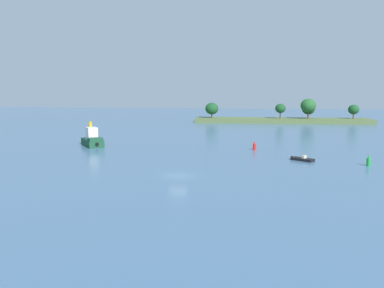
# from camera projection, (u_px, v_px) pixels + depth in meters

# --- Properties ---
(ground_plane) EXTENTS (400.00, 400.00, 0.00)m
(ground_plane) POSITION_uv_depth(u_px,v_px,m) (178.00, 176.00, 58.92)
(ground_plane) COLOR #476B8E
(treeline_island) EXTENTS (63.80, 11.67, 8.85)m
(treeline_island) POSITION_uv_depth(u_px,v_px,m) (284.00, 117.00, 150.11)
(treeline_island) COLOR #566B3D
(treeline_island) RESTS_ON ground
(tugboat) EXTENTS (7.18, 8.55, 5.29)m
(tugboat) POSITION_uv_depth(u_px,v_px,m) (92.00, 140.00, 89.23)
(tugboat) COLOR #19472D
(tugboat) RESTS_ON ground
(small_motorboat) EXTENTS (4.05, 3.72, 0.96)m
(small_motorboat) POSITION_uv_depth(u_px,v_px,m) (302.00, 159.00, 71.27)
(small_motorboat) COLOR black
(small_motorboat) RESTS_ON ground
(channel_buoy_red) EXTENTS (0.70, 0.70, 1.90)m
(channel_buoy_red) POSITION_uv_depth(u_px,v_px,m) (255.00, 146.00, 83.70)
(channel_buoy_red) COLOR red
(channel_buoy_red) RESTS_ON ground
(channel_buoy_green) EXTENTS (0.70, 0.70, 1.90)m
(channel_buoy_green) POSITION_uv_depth(u_px,v_px,m) (369.00, 161.00, 66.37)
(channel_buoy_green) COLOR green
(channel_buoy_green) RESTS_ON ground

